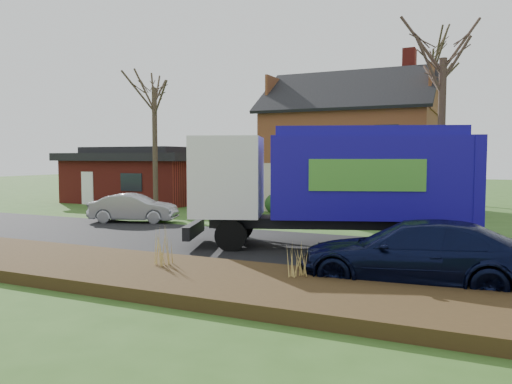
% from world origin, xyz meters
% --- Properties ---
extents(ground, '(120.00, 120.00, 0.00)m').
position_xyz_m(ground, '(0.00, 0.00, 0.00)').
color(ground, '#2F521B').
rests_on(ground, ground).
extents(road, '(80.00, 7.00, 0.02)m').
position_xyz_m(road, '(0.00, 0.00, 0.01)').
color(road, black).
rests_on(road, ground).
extents(mulch_verge, '(80.00, 3.50, 0.30)m').
position_xyz_m(mulch_verge, '(0.00, -5.30, 0.15)').
color(mulch_verge, black).
rests_on(mulch_verge, ground).
extents(main_house, '(12.95, 8.95, 9.26)m').
position_xyz_m(main_house, '(1.49, 13.91, 4.03)').
color(main_house, beige).
rests_on(main_house, ground).
extents(ranch_house, '(9.80, 8.20, 3.70)m').
position_xyz_m(ranch_house, '(-12.00, 13.00, 1.81)').
color(ranch_house, maroon).
rests_on(ranch_house, ground).
extents(garbage_truck, '(9.66, 5.47, 4.01)m').
position_xyz_m(garbage_truck, '(4.62, 1.00, 2.31)').
color(garbage_truck, black).
rests_on(garbage_truck, ground).
extents(silver_sedan, '(4.24, 2.65, 1.32)m').
position_xyz_m(silver_sedan, '(-5.71, 3.40, 0.66)').
color(silver_sedan, '#929499').
rests_on(silver_sedan, ground).
extents(navy_wagon, '(5.56, 2.66, 1.56)m').
position_xyz_m(navy_wagon, '(7.67, -3.27, 0.78)').
color(navy_wagon, black).
rests_on(navy_wagon, ground).
extents(tree_front_west, '(3.24, 3.24, 9.62)m').
position_xyz_m(tree_front_west, '(-7.89, 8.11, 7.93)').
color(tree_front_west, '#423627').
rests_on(tree_front_west, ground).
extents(tree_front_east, '(3.87, 3.87, 10.74)m').
position_xyz_m(tree_front_east, '(7.27, 9.15, 8.73)').
color(tree_front_east, '#3F2E26').
rests_on(tree_front_east, ground).
extents(tree_back, '(3.90, 3.90, 12.35)m').
position_xyz_m(tree_back, '(5.68, 20.95, 10.29)').
color(tree_back, '#403526').
rests_on(tree_back, ground).
extents(grass_clump_mid, '(0.35, 0.29, 0.98)m').
position_xyz_m(grass_clump_mid, '(1.70, -4.83, 0.79)').
color(grass_clump_mid, tan).
rests_on(grass_clump_mid, mulch_verge).
extents(grass_clump_east, '(0.33, 0.27, 0.82)m').
position_xyz_m(grass_clump_east, '(5.27, -4.62, 0.71)').
color(grass_clump_east, tan).
rests_on(grass_clump_east, mulch_verge).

